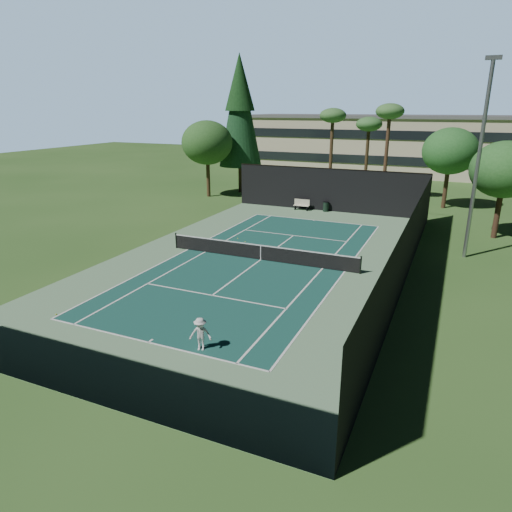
{
  "coord_description": "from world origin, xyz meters",
  "views": [
    {
      "loc": [
        10.99,
        -25.59,
        9.37
      ],
      "look_at": [
        1.0,
        -3.0,
        1.3
      ],
      "focal_mm": 32.0,
      "sensor_mm": 36.0,
      "label": 1
    }
  ],
  "objects_px": {
    "tennis_ball_c": "(263,248)",
    "park_bench": "(302,204)",
    "tennis_ball_b": "(238,238)",
    "tennis_ball_d": "(245,242)",
    "trash_bin": "(326,207)",
    "player": "(200,334)",
    "tennis_net": "(261,252)",
    "tennis_ball_a": "(56,314)"
  },
  "relations": [
    {
      "from": "player",
      "to": "tennis_ball_d",
      "type": "distance_m",
      "value": 15.64
    },
    {
      "from": "tennis_ball_b",
      "to": "tennis_ball_d",
      "type": "bearing_deg",
      "value": -31.35
    },
    {
      "from": "tennis_net",
      "to": "park_bench",
      "type": "xyz_separation_m",
      "value": [
        -2.37,
        15.42,
        -0.01
      ]
    },
    {
      "from": "tennis_ball_d",
      "to": "trash_bin",
      "type": "distance_m",
      "value": 12.65
    },
    {
      "from": "tennis_ball_d",
      "to": "trash_bin",
      "type": "bearing_deg",
      "value": 78.18
    },
    {
      "from": "tennis_ball_a",
      "to": "tennis_ball_d",
      "type": "bearing_deg",
      "value": 78.69
    },
    {
      "from": "tennis_net",
      "to": "park_bench",
      "type": "distance_m",
      "value": 15.61
    },
    {
      "from": "tennis_ball_d",
      "to": "trash_bin",
      "type": "height_order",
      "value": "trash_bin"
    },
    {
      "from": "park_bench",
      "to": "trash_bin",
      "type": "relative_size",
      "value": 1.59
    },
    {
      "from": "tennis_ball_b",
      "to": "tennis_ball_d",
      "type": "relative_size",
      "value": 1.14
    },
    {
      "from": "tennis_net",
      "to": "trash_bin",
      "type": "relative_size",
      "value": 13.65
    },
    {
      "from": "tennis_net",
      "to": "player",
      "type": "bearing_deg",
      "value": -78.62
    },
    {
      "from": "tennis_ball_d",
      "to": "player",
      "type": "bearing_deg",
      "value": -71.43
    },
    {
      "from": "tennis_ball_d",
      "to": "park_bench",
      "type": "height_order",
      "value": "park_bench"
    },
    {
      "from": "tennis_ball_c",
      "to": "tennis_ball_d",
      "type": "xyz_separation_m",
      "value": [
        -1.77,
        0.85,
        -0.0
      ]
    },
    {
      "from": "tennis_net",
      "to": "player",
      "type": "height_order",
      "value": "player"
    },
    {
      "from": "tennis_ball_c",
      "to": "tennis_ball_d",
      "type": "height_order",
      "value": "tennis_ball_c"
    },
    {
      "from": "tennis_net",
      "to": "trash_bin",
      "type": "xyz_separation_m",
      "value": [
        -0.07,
        15.7,
        -0.08
      ]
    },
    {
      "from": "tennis_net",
      "to": "tennis_ball_a",
      "type": "xyz_separation_m",
      "value": [
        -5.62,
        -11.45,
        -0.52
      ]
    },
    {
      "from": "player",
      "to": "tennis_ball_d",
      "type": "bearing_deg",
      "value": 89.84
    },
    {
      "from": "tennis_net",
      "to": "tennis_ball_b",
      "type": "height_order",
      "value": "tennis_net"
    },
    {
      "from": "tennis_net",
      "to": "player",
      "type": "xyz_separation_m",
      "value": [
        2.31,
        -11.49,
        0.15
      ]
    },
    {
      "from": "tennis_net",
      "to": "tennis_ball_c",
      "type": "relative_size",
      "value": 175.68
    },
    {
      "from": "tennis_ball_b",
      "to": "trash_bin",
      "type": "height_order",
      "value": "trash_bin"
    },
    {
      "from": "tennis_net",
      "to": "tennis_ball_b",
      "type": "xyz_separation_m",
      "value": [
        -3.53,
        3.85,
        -0.52
      ]
    },
    {
      "from": "park_bench",
      "to": "tennis_ball_a",
      "type": "bearing_deg",
      "value": -96.89
    },
    {
      "from": "tennis_net",
      "to": "tennis_ball_b",
      "type": "distance_m",
      "value": 5.25
    },
    {
      "from": "tennis_net",
      "to": "park_bench",
      "type": "bearing_deg",
      "value": 98.75
    },
    {
      "from": "tennis_ball_b",
      "to": "tennis_ball_c",
      "type": "bearing_deg",
      "value": -27.63
    },
    {
      "from": "tennis_net",
      "to": "tennis_ball_c",
      "type": "bearing_deg",
      "value": 109.81
    },
    {
      "from": "player",
      "to": "trash_bin",
      "type": "distance_m",
      "value": 27.3
    },
    {
      "from": "player",
      "to": "tennis_ball_c",
      "type": "relative_size",
      "value": 19.23
    },
    {
      "from": "tennis_ball_b",
      "to": "player",
      "type": "bearing_deg",
      "value": -69.15
    },
    {
      "from": "tennis_ball_a",
      "to": "tennis_net",
      "type": "bearing_deg",
      "value": 63.86
    },
    {
      "from": "tennis_ball_a",
      "to": "player",
      "type": "bearing_deg",
      "value": -0.24
    },
    {
      "from": "trash_bin",
      "to": "tennis_net",
      "type": "bearing_deg",
      "value": -89.73
    },
    {
      "from": "tennis_ball_c",
      "to": "trash_bin",
      "type": "distance_m",
      "value": 13.27
    },
    {
      "from": "tennis_ball_c",
      "to": "park_bench",
      "type": "height_order",
      "value": "park_bench"
    },
    {
      "from": "tennis_ball_c",
      "to": "tennis_ball_a",
      "type": "bearing_deg",
      "value": -108.76
    },
    {
      "from": "tennis_ball_b",
      "to": "park_bench",
      "type": "distance_m",
      "value": 11.64
    },
    {
      "from": "player",
      "to": "trash_bin",
      "type": "xyz_separation_m",
      "value": [
        -2.39,
        27.19,
        -0.23
      ]
    },
    {
      "from": "park_bench",
      "to": "tennis_ball_b",
      "type": "bearing_deg",
      "value": -95.71
    }
  ]
}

